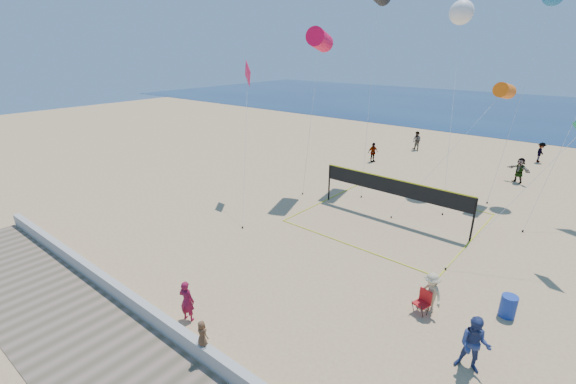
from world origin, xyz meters
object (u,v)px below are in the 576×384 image
Objects in this scene: trash_barrel at (508,306)px; volleyball_net at (393,191)px; woman at (187,301)px; camp_chair at (423,301)px.

volleyball_net reaches higher than trash_barrel.
woman is 0.17× the size of volleyball_net.
woman is at bearing -122.47° from camp_chair.
volleyball_net reaches higher than camp_chair.
woman is at bearing -140.26° from trash_barrel.
volleyball_net is (-6.96, 5.40, 1.20)m from trash_barrel.
camp_chair is at bearing -55.78° from volleyball_net.
volleyball_net is at bearing -115.57° from woman.
woman is 12.87m from volleyball_net.
volleyball_net reaches higher than woman.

